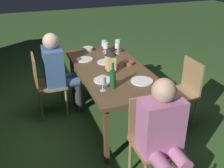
# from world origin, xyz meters

# --- Properties ---
(ground_plane) EXTENTS (16.00, 16.00, 0.00)m
(ground_plane) POSITION_xyz_m (0.00, 0.00, 0.00)
(ground_plane) COLOR #385B28
(dining_table) EXTENTS (1.82, 0.86, 0.73)m
(dining_table) POSITION_xyz_m (0.00, 0.00, 0.67)
(dining_table) COLOR brown
(dining_table) RESTS_ON ground
(chair_side_left_a) EXTENTS (0.42, 0.40, 0.87)m
(chair_side_left_a) POSITION_xyz_m (-0.41, -0.82, 0.49)
(chair_side_left_a) COLOR #9E7A51
(chair_side_left_a) RESTS_ON ground
(chair_head_near) EXTENTS (0.40, 0.42, 0.87)m
(chair_head_near) POSITION_xyz_m (-1.16, 0.00, 0.49)
(chair_head_near) COLOR #9E7A51
(chair_head_near) RESTS_ON ground
(person_in_pink) EXTENTS (0.48, 0.38, 1.15)m
(person_in_pink) POSITION_xyz_m (-1.36, 0.00, 0.64)
(person_in_pink) COLOR #C675A3
(person_in_pink) RESTS_ON ground
(chair_side_right_b) EXTENTS (0.42, 0.40, 0.87)m
(chair_side_right_b) POSITION_xyz_m (0.41, 0.82, 0.49)
(chair_side_right_b) COLOR #9E7A51
(chair_side_right_b) RESTS_ON ground
(person_in_blue) EXTENTS (0.38, 0.47, 1.15)m
(person_in_blue) POSITION_xyz_m (0.41, 0.62, 0.64)
(person_in_blue) COLOR #426699
(person_in_blue) RESTS_ON ground
(lantern_centerpiece) EXTENTS (0.15, 0.15, 0.27)m
(lantern_centerpiece) POSITION_xyz_m (-0.07, 0.04, 0.88)
(lantern_centerpiece) COLOR black
(lantern_centerpiece) RESTS_ON dining_table
(green_bottle_on_table) EXTENTS (0.07, 0.07, 0.29)m
(green_bottle_on_table) POSITION_xyz_m (-0.51, 0.17, 0.84)
(green_bottle_on_table) COLOR #195128
(green_bottle_on_table) RESTS_ON dining_table
(wine_glass_a) EXTENTS (0.08, 0.08, 0.17)m
(wine_glass_a) POSITION_xyz_m (0.67, -0.11, 0.85)
(wine_glass_a) COLOR silver
(wine_glass_a) RESTS_ON dining_table
(wine_glass_b) EXTENTS (0.08, 0.08, 0.17)m
(wine_glass_b) POSITION_xyz_m (0.64, -0.32, 0.85)
(wine_glass_b) COLOR silver
(wine_glass_b) RESTS_ON dining_table
(wine_glass_c) EXTENTS (0.08, 0.08, 0.17)m
(wine_glass_c) POSITION_xyz_m (0.52, -0.27, 0.85)
(wine_glass_c) COLOR silver
(wine_glass_c) RESTS_ON dining_table
(wine_glass_d) EXTENTS (0.08, 0.08, 0.17)m
(wine_glass_d) POSITION_xyz_m (-0.54, 0.30, 0.85)
(wine_glass_d) COLOR silver
(wine_glass_d) RESTS_ON dining_table
(wine_glass_e) EXTENTS (0.08, 0.08, 0.17)m
(wine_glass_e) POSITION_xyz_m (0.56, -0.10, 0.85)
(wine_glass_e) COLOR silver
(wine_glass_e) RESTS_ON dining_table
(plate_a) EXTENTS (0.21, 0.21, 0.01)m
(plate_a) POSITION_xyz_m (0.23, 0.02, 0.74)
(plate_a) COLOR silver
(plate_a) RESTS_ON dining_table
(plate_b) EXTENTS (0.23, 0.23, 0.01)m
(plate_b) POSITION_xyz_m (0.42, 0.25, 0.74)
(plate_b) COLOR white
(plate_b) RESTS_ON dining_table
(plate_c) EXTENTS (0.26, 0.26, 0.01)m
(plate_c) POSITION_xyz_m (-0.48, -0.20, 0.74)
(plate_c) COLOR white
(plate_c) RESTS_ON dining_table
(plate_d) EXTENTS (0.22, 0.22, 0.01)m
(plate_d) POSITION_xyz_m (-0.31, 0.22, 0.74)
(plate_d) COLOR white
(plate_d) RESTS_ON dining_table
(bowl_olives) EXTENTS (0.14, 0.14, 0.04)m
(bowl_olives) POSITION_xyz_m (0.06, -0.25, 0.75)
(bowl_olives) COLOR #9E5138
(bowl_olives) RESTS_ON dining_table
(bowl_bread) EXTENTS (0.15, 0.15, 0.05)m
(bowl_bread) POSITION_xyz_m (0.79, 0.11, 0.76)
(bowl_bread) COLOR silver
(bowl_bread) RESTS_ON dining_table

